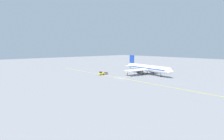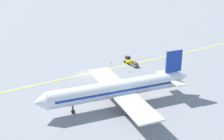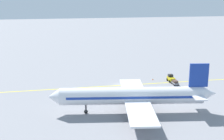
# 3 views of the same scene
# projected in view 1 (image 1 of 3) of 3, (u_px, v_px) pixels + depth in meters

# --- Properties ---
(ground_plane) EXTENTS (400.00, 400.00, 0.00)m
(ground_plane) POSITION_uv_depth(u_px,v_px,m) (121.00, 78.00, 88.34)
(ground_plane) COLOR gray
(apron_yellow_centreline) EXTENTS (3.43, 119.97, 0.01)m
(apron_yellow_centreline) POSITION_uv_depth(u_px,v_px,m) (121.00, 78.00, 88.34)
(apron_yellow_centreline) COLOR yellow
(apron_yellow_centreline) RESTS_ON ground
(airplane_at_gate) EXTENTS (28.43, 35.53, 10.60)m
(airplane_at_gate) POSITION_uv_depth(u_px,v_px,m) (147.00, 68.00, 99.30)
(airplane_at_gate) COLOR white
(airplane_at_gate) RESTS_ON ground
(baggage_tug_white) EXTENTS (3.00, 1.76, 2.11)m
(baggage_tug_white) POSITION_uv_depth(u_px,v_px,m) (101.00, 73.00, 98.24)
(baggage_tug_white) COLOR gold
(baggage_tug_white) RESTS_ON ground
(baggage_cart_trailing) EXTENTS (2.60, 1.41, 1.24)m
(baggage_cart_trailing) POSITION_uv_depth(u_px,v_px,m) (106.00, 73.00, 100.39)
(baggage_cart_trailing) COLOR gray
(baggage_cart_trailing) RESTS_ON ground
(ground_crew_worker) EXTENTS (0.46, 0.42, 1.68)m
(ground_crew_worker) POSITION_uv_depth(u_px,v_px,m) (127.00, 74.00, 95.88)
(ground_crew_worker) COLOR #23232D
(ground_crew_worker) RESTS_ON ground
(traffic_cone_near_nose) EXTENTS (0.32, 0.32, 0.55)m
(traffic_cone_near_nose) POSITION_uv_depth(u_px,v_px,m) (103.00, 76.00, 93.45)
(traffic_cone_near_nose) COLOR orange
(traffic_cone_near_nose) RESTS_ON ground
(traffic_cone_mid_apron) EXTENTS (0.32, 0.32, 0.55)m
(traffic_cone_mid_apron) POSITION_uv_depth(u_px,v_px,m) (114.00, 74.00, 99.73)
(traffic_cone_mid_apron) COLOR orange
(traffic_cone_mid_apron) RESTS_ON ground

